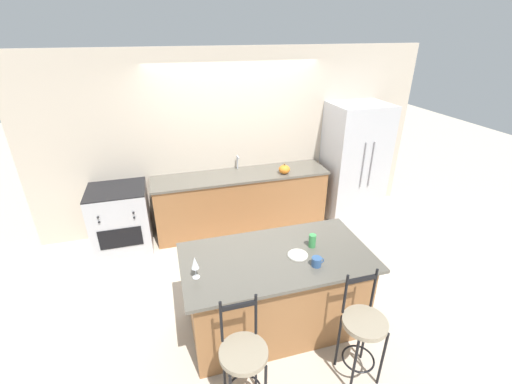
{
  "coord_description": "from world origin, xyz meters",
  "views": [
    {
      "loc": [
        -1.09,
        -4.3,
        2.94
      ],
      "look_at": [
        -0.06,
        -0.68,
        1.11
      ],
      "focal_mm": 24.0,
      "sensor_mm": 36.0,
      "label": 1
    }
  ],
  "objects": [
    {
      "name": "ground_plane",
      "position": [
        0.0,
        0.0,
        0.0
      ],
      "size": [
        18.0,
        18.0,
        0.0
      ],
      "primitive_type": "plane",
      "color": "beige"
    },
    {
      "name": "wall_back",
      "position": [
        0.0,
        0.68,
        1.35
      ],
      "size": [
        6.0,
        0.07,
        2.7
      ],
      "color": "beige",
      "rests_on": "ground_plane"
    },
    {
      "name": "back_counter",
      "position": [
        0.0,
        0.37,
        0.46
      ],
      "size": [
        2.67,
        0.66,
        0.93
      ],
      "color": "#936038",
      "rests_on": "ground_plane"
    },
    {
      "name": "sink_faucet",
      "position": [
        0.0,
        0.56,
        1.06
      ],
      "size": [
        0.02,
        0.13,
        0.22
      ],
      "color": "#ADAFB5",
      "rests_on": "back_counter"
    },
    {
      "name": "kitchen_island",
      "position": [
        -0.14,
        -1.72,
        0.46
      ],
      "size": [
        1.87,
        0.99,
        0.91
      ],
      "color": "#936038",
      "rests_on": "ground_plane"
    },
    {
      "name": "refrigerator",
      "position": [
        1.87,
        0.29,
        0.94
      ],
      "size": [
        0.89,
        0.76,
        1.89
      ],
      "color": "#BCBCC1",
      "rests_on": "ground_plane"
    },
    {
      "name": "oven_range",
      "position": [
        -1.79,
        0.31,
        0.46
      ],
      "size": [
        0.78,
        0.71,
        0.93
      ],
      "color": "#B7B7BC",
      "rests_on": "ground_plane"
    },
    {
      "name": "bar_stool_near",
      "position": [
        -0.68,
        -2.49,
        0.55
      ],
      "size": [
        0.39,
        0.39,
        1.08
      ],
      "color": "black",
      "rests_on": "ground_plane"
    },
    {
      "name": "bar_stool_far",
      "position": [
        0.4,
        -2.48,
        0.55
      ],
      "size": [
        0.39,
        0.39,
        1.08
      ],
      "color": "black",
      "rests_on": "ground_plane"
    },
    {
      "name": "dinner_plate",
      "position": [
        0.06,
        -1.77,
        0.92
      ],
      "size": [
        0.2,
        0.2,
        0.02
      ],
      "color": "beige",
      "rests_on": "kitchen_island"
    },
    {
      "name": "wine_glass",
      "position": [
        -0.94,
        -1.82,
        1.06
      ],
      "size": [
        0.07,
        0.07,
        0.22
      ],
      "color": "white",
      "rests_on": "kitchen_island"
    },
    {
      "name": "coffee_mug",
      "position": [
        0.17,
        -1.96,
        0.95
      ],
      "size": [
        0.12,
        0.09,
        0.09
      ],
      "color": "#335689",
      "rests_on": "kitchen_island"
    },
    {
      "name": "tumbler_cup",
      "position": [
        0.26,
        -1.66,
        0.98
      ],
      "size": [
        0.07,
        0.07,
        0.14
      ],
      "color": "#3D934C",
      "rests_on": "kitchen_island"
    },
    {
      "name": "pumpkin_decoration",
      "position": [
        0.64,
        0.19,
        0.99
      ],
      "size": [
        0.17,
        0.17,
        0.16
      ],
      "color": "orange",
      "rests_on": "back_counter"
    }
  ]
}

